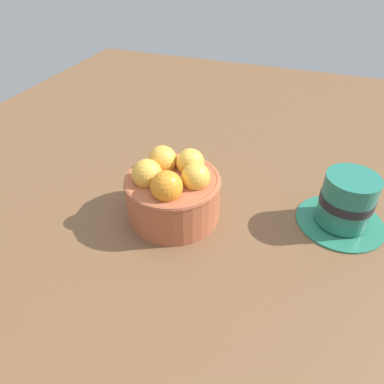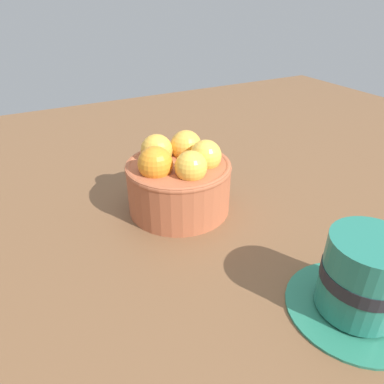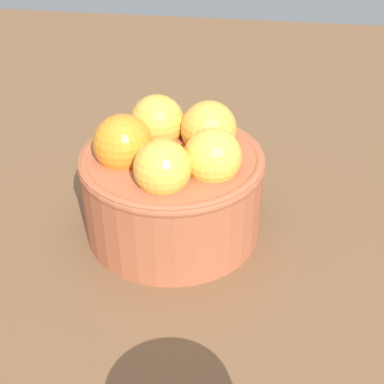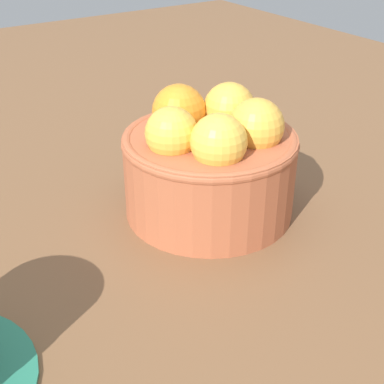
% 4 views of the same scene
% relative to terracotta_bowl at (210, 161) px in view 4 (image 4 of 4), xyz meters
% --- Properties ---
extents(ground_plane, '(1.60, 1.20, 0.03)m').
position_rel_terracotta_bowl_xyz_m(ground_plane, '(-0.00, 0.00, -0.07)').
color(ground_plane, brown).
extents(terracotta_bowl, '(0.15, 0.15, 0.11)m').
position_rel_terracotta_bowl_xyz_m(terracotta_bowl, '(0.00, 0.00, 0.00)').
color(terracotta_bowl, '#AD5938').
rests_on(terracotta_bowl, ground_plane).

